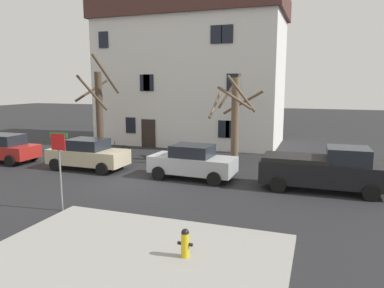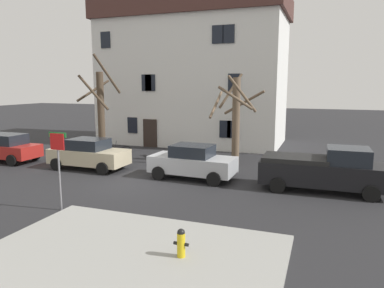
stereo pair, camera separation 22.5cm
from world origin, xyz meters
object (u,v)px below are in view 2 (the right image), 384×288
object	(u,v)px
tree_bare_mid	(235,116)
street_sign_pole	(58,156)
fire_hydrant	(181,242)
tree_bare_near	(101,109)
pickup_truck_black	(325,170)
building_main	(193,72)
car_red_wagon	(4,147)
car_beige_sedan	(89,154)
car_silver_sedan	(193,162)
bicycle_leaning	(119,151)

from	to	relation	value
tree_bare_mid	street_sign_pole	xyz separation A→B (m)	(-4.20, -10.22, -0.80)
tree_bare_mid	fire_hydrant	world-z (taller)	tree_bare_mid
fire_hydrant	tree_bare_near	bearing A→B (deg)	131.04
tree_bare_near	tree_bare_mid	world-z (taller)	tree_bare_near
pickup_truck_black	fire_hydrant	xyz separation A→B (m)	(-3.54, -8.15, -0.44)
building_main	tree_bare_mid	xyz separation A→B (m)	(5.17, -7.03, -2.82)
car_red_wagon	tree_bare_mid	bearing A→B (deg)	17.46
car_beige_sedan	car_red_wagon	bearing A→B (deg)	-179.48
tree_bare_mid	pickup_truck_black	world-z (taller)	tree_bare_mid
car_silver_sedan	pickup_truck_black	world-z (taller)	pickup_truck_black
fire_hydrant	bicycle_leaning	world-z (taller)	bicycle_leaning
pickup_truck_black	fire_hydrant	distance (m)	8.90
tree_bare_near	tree_bare_mid	xyz separation A→B (m)	(9.19, 0.07, -0.19)
pickup_truck_black	bicycle_leaning	xyz separation A→B (m)	(-12.65, 3.71, -0.60)
street_sign_pole	car_red_wagon	bearing A→B (deg)	147.10
bicycle_leaning	tree_bare_mid	bearing A→B (deg)	3.72
car_beige_sedan	pickup_truck_black	xyz separation A→B (m)	(12.33, -0.03, 0.11)
tree_bare_mid	car_beige_sedan	world-z (taller)	tree_bare_mid
tree_bare_mid	fire_hydrant	size ratio (longest dim) A/B	6.79
tree_bare_near	pickup_truck_black	world-z (taller)	tree_bare_near
car_beige_sedan	pickup_truck_black	distance (m)	12.33
building_main	street_sign_pole	bearing A→B (deg)	-86.79
tree_bare_mid	car_silver_sedan	distance (m)	4.76
car_beige_sedan	fire_hydrant	distance (m)	12.01
tree_bare_near	fire_hydrant	world-z (taller)	tree_bare_near
tree_bare_near	building_main	bearing A→B (deg)	60.45
pickup_truck_black	tree_bare_mid	bearing A→B (deg)	140.16
fire_hydrant	street_sign_pole	size ratio (longest dim) A/B	0.27
bicycle_leaning	car_red_wagon	bearing A→B (deg)	-147.38
building_main	car_red_wagon	size ratio (longest dim) A/B	3.28
tree_bare_near	fire_hydrant	bearing A→B (deg)	-48.96
car_beige_sedan	fire_hydrant	xyz separation A→B (m)	(8.79, -8.18, -0.33)
car_beige_sedan	street_sign_pole	size ratio (longest dim) A/B	1.50
fire_hydrant	bicycle_leaning	bearing A→B (deg)	127.55
pickup_truck_black	bicycle_leaning	distance (m)	13.20
tree_bare_near	street_sign_pole	world-z (taller)	tree_bare_near
building_main	car_red_wagon	world-z (taller)	building_main
tree_bare_mid	car_red_wagon	bearing A→B (deg)	-162.54
building_main	tree_bare_near	bearing A→B (deg)	-119.55
street_sign_pole	fire_hydrant	bearing A→B (deg)	-20.58
car_red_wagon	car_beige_sedan	size ratio (longest dim) A/B	1.00
tree_bare_near	car_beige_sedan	world-z (taller)	tree_bare_near
tree_bare_near	car_beige_sedan	size ratio (longest dim) A/B	1.48
tree_bare_mid	car_red_wagon	size ratio (longest dim) A/B	1.20
tree_bare_mid	car_beige_sedan	bearing A→B (deg)	-150.21
building_main	tree_bare_mid	bearing A→B (deg)	-53.66
building_main	bicycle_leaning	size ratio (longest dim) A/B	8.53
car_silver_sedan	car_beige_sedan	bearing A→B (deg)	-179.91
car_beige_sedan	fire_hydrant	world-z (taller)	car_beige_sedan
building_main	car_beige_sedan	bearing A→B (deg)	-100.74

